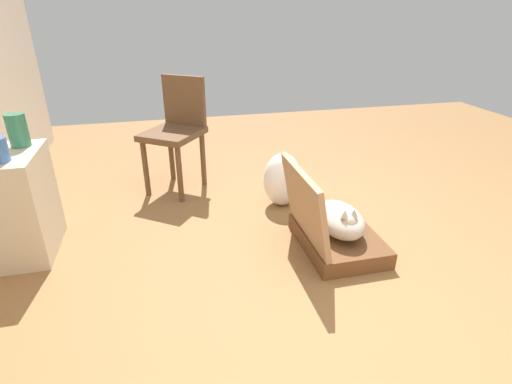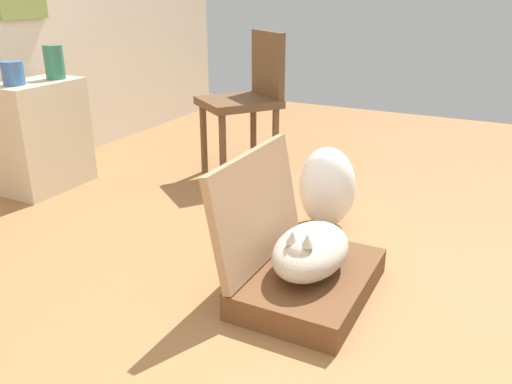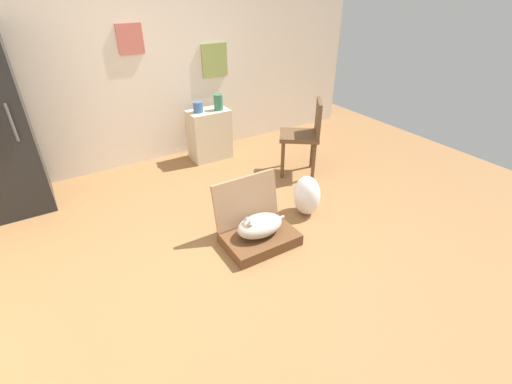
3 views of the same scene
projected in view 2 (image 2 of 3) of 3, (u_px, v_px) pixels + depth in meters
The scene contains 9 objects.
ground_plane at pixel (258, 325), 1.97m from camera, with size 7.68×7.68×0.00m, color olive.
suitcase_base at pixel (309, 282), 2.15m from camera, with size 0.65×0.46×0.11m, color brown.
suitcase_lid at pixel (257, 208), 2.15m from camera, with size 0.65×0.46×0.04m, color #9B7756.
cat at pixel (310, 251), 2.09m from camera, with size 0.52×0.28×0.22m.
plastic_bag_white at pixel (327, 187), 2.73m from camera, with size 0.26×0.30×0.43m, color white.
side_table at pixel (42, 136), 3.22m from camera, with size 0.53×0.32×0.66m, color beige.
vase_tall at pixel (13, 73), 2.97m from camera, with size 0.12×0.12×0.13m, color #38609E.
vase_short at pixel (54, 62), 3.16m from camera, with size 0.12×0.12×0.20m, color #2D7051.
chair at pixel (248, 97), 3.39m from camera, with size 0.61×0.60×0.93m.
Camera 2 is at (-1.47, -0.75, 1.18)m, focal length 36.85 mm.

